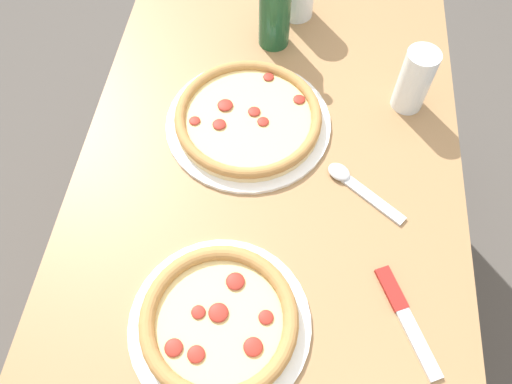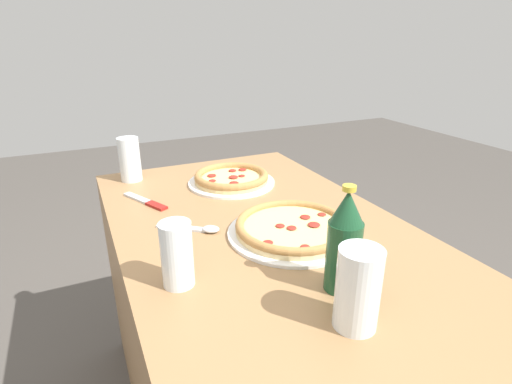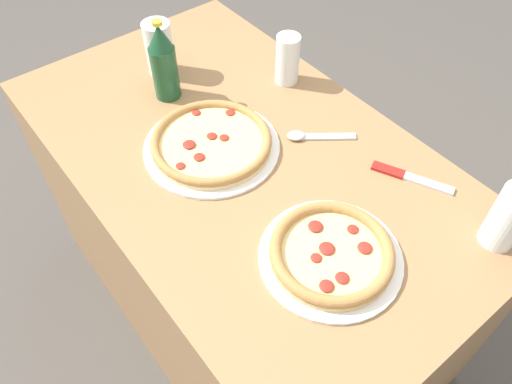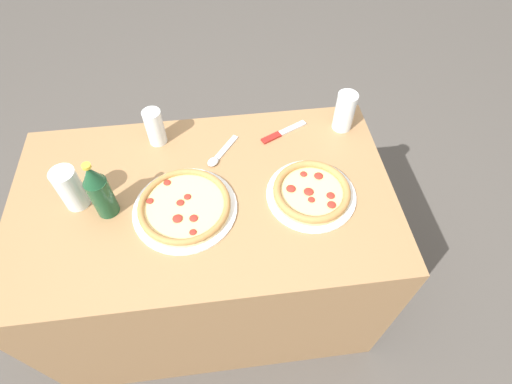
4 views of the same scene
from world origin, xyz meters
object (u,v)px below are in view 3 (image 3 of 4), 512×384
(spoon, at_px, (309,136))
(glass_cola, at_px, (287,62))
(pizza_veggie, at_px, (211,143))
(knife, at_px, (408,177))
(glass_iced_tea, at_px, (507,220))
(glass_orange_juice, at_px, (159,49))
(beer_bottle, at_px, (164,62))
(pizza_salami, at_px, (331,253))

(spoon, bearing_deg, glass_cola, -26.89)
(pizza_veggie, distance_m, knife, 0.47)
(pizza_veggie, distance_m, glass_iced_tea, 0.66)
(knife, bearing_deg, spoon, 20.20)
(glass_orange_juice, bearing_deg, beer_bottle, 156.58)
(beer_bottle, bearing_deg, glass_orange_juice, -23.42)
(pizza_veggie, height_order, spoon, pizza_veggie)
(pizza_salami, distance_m, beer_bottle, 0.65)
(pizza_veggie, xyz_separation_m, beer_bottle, (0.24, -0.03, 0.08))
(pizza_veggie, height_order, glass_cola, glass_cola)
(pizza_veggie, bearing_deg, beer_bottle, -6.48)
(pizza_salami, height_order, glass_orange_juice, glass_orange_juice)
(pizza_veggie, relative_size, glass_orange_juice, 2.21)
(glass_cola, bearing_deg, knife, 177.70)
(glass_orange_juice, bearing_deg, glass_cola, -135.31)
(pizza_salami, distance_m, knife, 0.30)
(glass_orange_juice, xyz_separation_m, beer_bottle, (-0.10, 0.04, 0.03))
(pizza_salami, distance_m, glass_orange_juice, 0.75)
(glass_orange_juice, relative_size, knife, 0.83)
(pizza_salami, bearing_deg, glass_orange_juice, -4.99)
(glass_iced_tea, height_order, knife, glass_iced_tea)
(glass_iced_tea, height_order, beer_bottle, beer_bottle)
(knife, bearing_deg, glass_cola, -2.30)
(glass_cola, relative_size, beer_bottle, 0.62)
(spoon, bearing_deg, pizza_veggie, 60.43)
(knife, xyz_separation_m, spoon, (0.24, 0.09, 0.00))
(spoon, bearing_deg, pizza_salami, 144.62)
(pizza_salami, distance_m, spoon, 0.35)
(glass_orange_juice, distance_m, spoon, 0.48)
(beer_bottle, distance_m, spoon, 0.41)
(pizza_veggie, relative_size, beer_bottle, 1.50)
(pizza_veggie, height_order, beer_bottle, beer_bottle)
(knife, relative_size, spoon, 1.19)
(pizza_veggie, bearing_deg, glass_iced_tea, -152.39)
(pizza_veggie, xyz_separation_m, glass_orange_juice, (0.34, -0.07, 0.05))
(glass_cola, distance_m, beer_bottle, 0.33)
(glass_cola, height_order, glass_iced_tea, glass_iced_tea)
(pizza_veggie, bearing_deg, glass_cola, -73.95)
(pizza_veggie, height_order, knife, pizza_veggie)
(pizza_veggie, relative_size, glass_cola, 2.41)
(pizza_salami, bearing_deg, glass_cola, -31.98)
(beer_bottle, xyz_separation_m, spoon, (-0.36, -0.18, -0.10))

